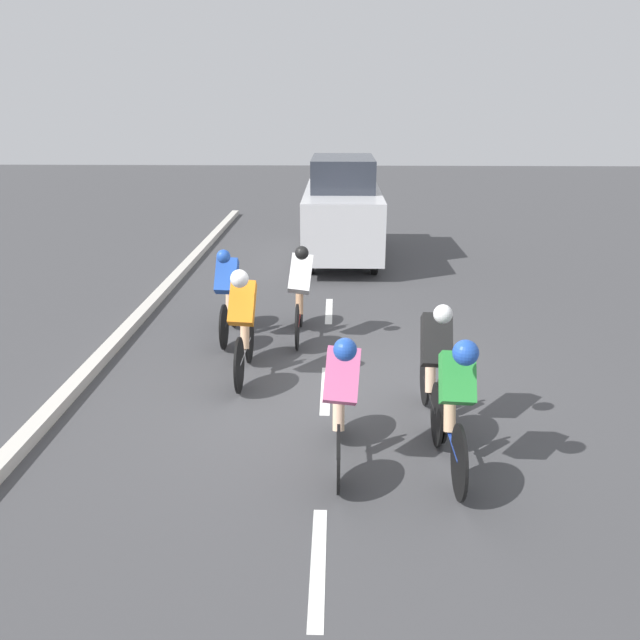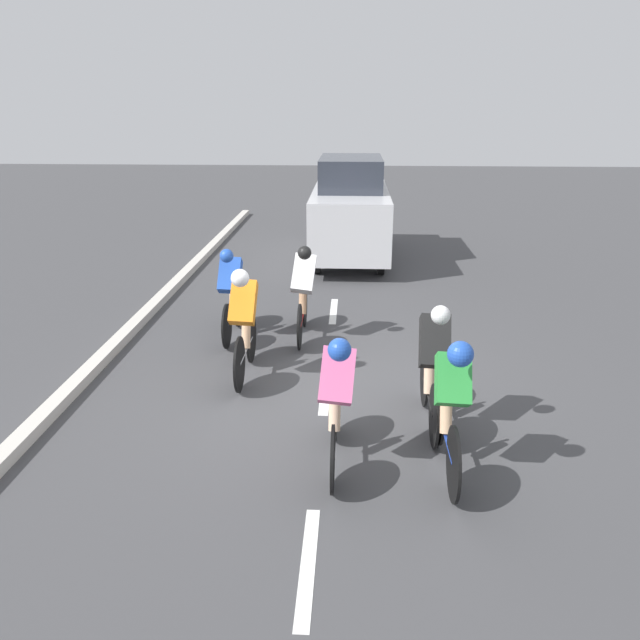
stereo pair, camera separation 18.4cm
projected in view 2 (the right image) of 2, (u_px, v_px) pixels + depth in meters
name	position (u px, v px, depth m)	size (l,w,h in m)	color
ground_plane	(326.00, 390.00, 7.98)	(60.00, 60.00, 0.00)	#424244
lane_stripe_near	(308.00, 564.00, 4.98)	(0.12, 1.40, 0.01)	white
lane_stripe_mid	(326.00, 390.00, 7.99)	(0.12, 1.40, 0.01)	white
lane_stripe_far	(334.00, 311.00, 11.01)	(0.12, 1.40, 0.01)	white
curb	(81.00, 379.00, 8.13)	(0.20, 26.20, 0.14)	beige
cyclist_white	(303.00, 290.00, 9.49)	(0.39, 1.71, 1.52)	black
cyclist_pink	(336.00, 397.00, 6.07)	(0.37, 1.63, 1.48)	black
cyclist_green	(451.00, 401.00, 5.97)	(0.34, 1.74, 1.49)	black
cyclist_black	(433.00, 363.00, 6.85)	(0.34, 1.65, 1.52)	black
cyclist_blue	(231.00, 291.00, 9.52)	(0.34, 1.65, 1.47)	black
cyclist_orange	(244.00, 320.00, 8.10)	(0.35, 1.69, 1.56)	black
support_car	(350.00, 210.00, 14.33)	(1.70, 4.29, 2.31)	black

